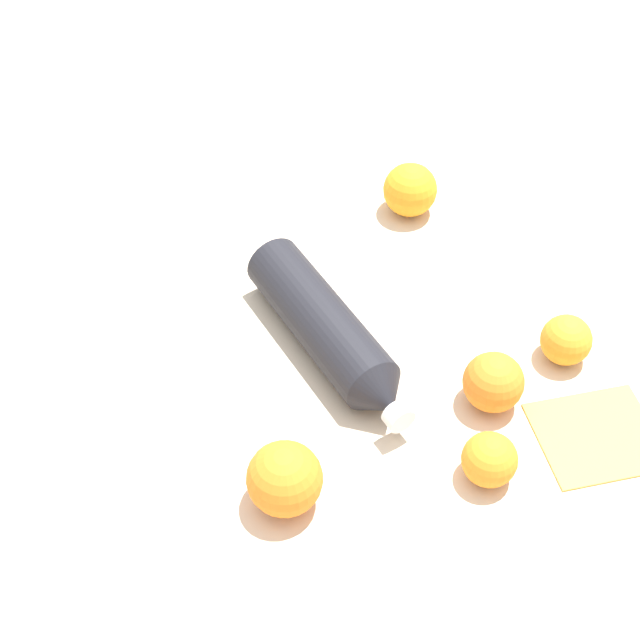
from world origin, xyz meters
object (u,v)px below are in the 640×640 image
orange_2 (490,460)px  folded_napkin (597,435)px  water_bottle (329,332)px  orange_4 (566,340)px  orange_0 (410,190)px  orange_1 (493,382)px  orange_3 (285,479)px

orange_2 → folded_napkin: bearing=178.5°
water_bottle → orange_4: 0.29m
orange_0 → orange_2: bearing=73.7°
orange_1 → orange_2: 0.11m
orange_1 → folded_napkin: orange_1 is taller
orange_2 → orange_3: size_ratio=0.75×
orange_0 → orange_4: (-0.05, 0.32, -0.01)m
orange_2 → orange_4: 0.21m
water_bottle → folded_napkin: (-0.23, 0.24, -0.03)m
orange_0 → folded_napkin: bearing=92.0°
orange_2 → orange_4: (-0.17, -0.11, 0.00)m
water_bottle → orange_1: size_ratio=4.32×
folded_napkin → orange_1: bearing=-46.9°
orange_0 → orange_4: orange_0 is taller
orange_0 → orange_2: (0.13, 0.44, -0.01)m
water_bottle → orange_0: 0.29m
orange_3 → folded_napkin: orange_3 is taller
water_bottle → orange_3: bearing=-43.2°
orange_0 → orange_4: size_ratio=1.22×
water_bottle → orange_2: bearing=12.7°
orange_0 → orange_3: (0.34, 0.38, 0.00)m
orange_1 → folded_napkin: (-0.09, 0.09, -0.03)m
orange_4 → orange_1: bearing=12.4°
water_bottle → orange_2: size_ratio=5.01×
orange_3 → orange_4: 0.39m
orange_1 → orange_3: (0.27, 0.03, 0.01)m
orange_1 → water_bottle: bearing=-46.0°
water_bottle → folded_napkin: bearing=36.6°
orange_1 → orange_3: orange_3 is taller
orange_0 → orange_3: size_ratio=0.93×
orange_3 → orange_1: bearing=-173.5°
orange_4 → orange_2: bearing=33.5°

